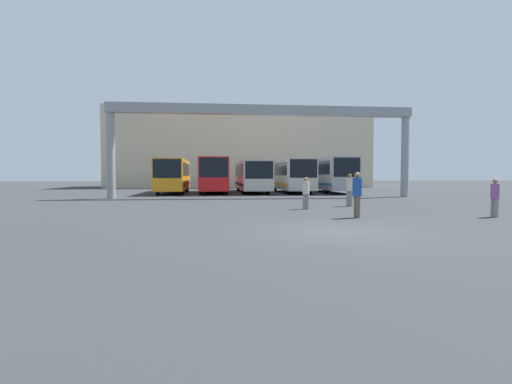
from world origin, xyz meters
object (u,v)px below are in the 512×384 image
Objects in this scene: bus_slot_1 at (213,173)px; bus_slot_4 at (328,173)px; pedestrian_mid_right at (350,189)px; pedestrian_mid_left at (495,197)px; traffic_cone at (306,194)px; pedestrian_near_center at (306,192)px; bus_slot_3 at (291,174)px; bus_slot_0 at (174,174)px; pedestrian_near_right at (357,194)px; bus_slot_2 at (252,175)px.

bus_slot_1 is 0.90× the size of bus_slot_4.
bus_slot_4 reaches higher than pedestrian_mid_right.
pedestrian_mid_left reaches higher than traffic_cone.
pedestrian_mid_right is 1.11× the size of pedestrian_near_center.
bus_slot_4 is at bearing -93.52° from pedestrian_near_center.
pedestrian_mid_left is 7.22m from pedestrian_mid_right.
bus_slot_3 is 10.10m from traffic_cone.
bus_slot_3 is 6.88× the size of pedestrian_mid_left.
pedestrian_mid_right is at bearing -134.90° from pedestrian_near_center.
bus_slot_0 is 24.66m from pedestrian_near_right.
bus_slot_1 reaches higher than bus_slot_0.
pedestrian_near_right is at bearing -94.65° from bus_slot_3.
bus_slot_4 is 7.13× the size of pedestrian_mid_left.
bus_slot_0 is 7.05× the size of pedestrian_mid_left.
bus_slot_2 is 7.81× the size of pedestrian_near_center.
bus_slot_4 reaches higher than bus_slot_0.
bus_slot_3 is (3.74, -0.84, 0.10)m from bus_slot_2.
pedestrian_near_right is (-5.58, -22.86, -0.91)m from bus_slot_4.
bus_slot_4 is 6.28× the size of pedestrian_mid_right.
bus_slot_0 reaches higher than bus_slot_2.
pedestrian_mid_right is at bearing -84.34° from traffic_cone.
pedestrian_near_center reaches higher than pedestrian_mid_left.
bus_slot_3 reaches higher than bus_slot_2.
pedestrian_mid_right is (11.06, -17.15, -0.84)m from bus_slot_0.
bus_slot_1 reaches higher than pedestrian_mid_right.
bus_slot_1 is at bearing 11.12° from pedestrian_mid_left.
bus_slot_0 is 6.03× the size of pedestrian_near_right.
bus_slot_2 is at bearing -71.58° from pedestrian_near_center.
pedestrian_near_right is at bearing -67.66° from bus_slot_0.
pedestrian_near_center is at bearing -76.05° from bus_slot_1.
pedestrian_mid_left is at bearing -72.43° from bus_slot_2.
pedestrian_mid_left is 0.86× the size of pedestrian_near_right.
pedestrian_mid_right is at bearing -57.17° from bus_slot_0.
pedestrian_near_right is (5.63, -22.28, -0.88)m from bus_slot_1.
bus_slot_4 is 7.00× the size of pedestrian_near_center.
bus_slot_0 is at bearing 135.78° from traffic_cone.
bus_slot_3 reaches higher than pedestrian_mid_left.
pedestrian_near_right is (-5.67, 0.37, 0.14)m from pedestrian_mid_left.
bus_slot_1 is 11.23m from bus_slot_4.
bus_slot_3 is 0.97× the size of bus_slot_4.
bus_slot_2 is at bearing 5.40° from bus_slot_0.
bus_slot_3 is 23.38m from pedestrian_mid_left.
pedestrian_near_center is at bearing -87.70° from bus_slot_2.
bus_slot_1 reaches higher than pedestrian_mid_left.
bus_slot_1 is 11.74m from traffic_cone.
pedestrian_near_center is (-1.11, 4.10, -0.13)m from pedestrian_near_right.
pedestrian_near_right reaches higher than pedestrian_mid_left.
bus_slot_2 reaches higher than pedestrian_mid_left.
bus_slot_2 is (3.74, 1.23, -0.15)m from bus_slot_1.
bus_slot_2 is at bearing 18.15° from bus_slot_1.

